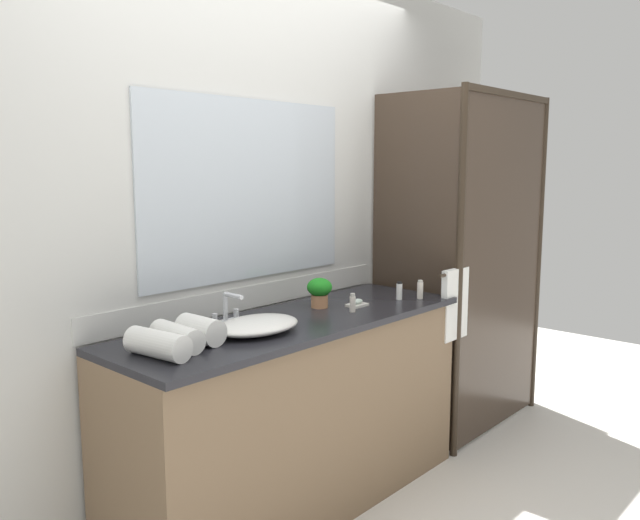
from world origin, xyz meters
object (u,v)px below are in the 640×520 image
sink_basin (257,325)px  amenity_bottle_body_wash (353,303)px  soap_dish (357,303)px  rolled_towel_middle (177,337)px  amenity_bottle_shampoo (420,290)px  faucet (227,314)px  rolled_towel_near_edge (158,344)px  amenity_bottle_conditioner (399,291)px  potted_plant (320,290)px  rolled_towel_far_edge (200,330)px

sink_basin → amenity_bottle_body_wash: bearing=-5.7°
soap_dish → rolled_towel_middle: bearing=178.2°
amenity_bottle_shampoo → amenity_bottle_body_wash: bearing=171.7°
soap_dish → amenity_bottle_shampoo: bearing=-20.0°
faucet → rolled_towel_near_edge: (-0.47, -0.19, 0.00)m
soap_dish → amenity_bottle_conditioner: bearing=-12.9°
sink_basin → amenity_bottle_shampoo: amenity_bottle_shampoo is taller
amenity_bottle_conditioner → rolled_towel_middle: 1.30m
rolled_towel_near_edge → amenity_bottle_body_wash: bearing=-3.3°
soap_dish → amenity_bottle_body_wash: size_ratio=1.13×
potted_plant → sink_basin: bearing=-166.5°
soap_dish → amenity_bottle_body_wash: amenity_bottle_body_wash is taller
amenity_bottle_shampoo → rolled_towel_middle: (-1.39, 0.16, 0.00)m
soap_dish → rolled_towel_near_edge: bearing=-179.8°
amenity_bottle_body_wash → rolled_towel_middle: bearing=174.1°
faucet → amenity_bottle_shampoo: bearing=-17.2°
amenity_bottle_conditioner → rolled_towel_far_edge: bearing=175.2°
rolled_towel_middle → amenity_bottle_shampoo: bearing=-6.7°
rolled_towel_middle → potted_plant: bearing=5.5°
rolled_towel_near_edge → amenity_bottle_conditioner: bearing=-2.4°
amenity_bottle_conditioner → rolled_towel_far_edge: (-1.19, 0.10, 0.01)m
sink_basin → potted_plant: bearing=13.5°
amenity_bottle_shampoo → rolled_towel_far_edge: (-1.28, 0.17, 0.01)m
rolled_towel_near_edge → rolled_towel_middle: bearing=18.2°
faucet → rolled_towel_far_edge: size_ratio=0.87×
amenity_bottle_body_wash → rolled_towel_far_edge: (-0.81, 0.10, 0.01)m
potted_plant → soap_dish: size_ratio=1.45×
faucet → potted_plant: same height
potted_plant → faucet: bearing=172.6°
amenity_bottle_body_wash → rolled_towel_middle: rolled_towel_middle is taller
amenity_bottle_conditioner → rolled_towel_far_edge: 1.19m
amenity_bottle_shampoo → potted_plant: bearing=153.7°
rolled_towel_near_edge → rolled_towel_middle: size_ratio=1.06×
potted_plant → amenity_bottle_shampoo: (0.50, -0.25, -0.04)m
rolled_towel_far_edge → sink_basin: bearing=-10.2°
potted_plant → amenity_bottle_conditioner: potted_plant is taller
sink_basin → soap_dish: bearing=0.6°
faucet → amenity_bottle_conditioner: (0.93, -0.25, -0.00)m
sink_basin → amenity_bottle_conditioner: bearing=-3.3°
faucet → potted_plant: 0.53m
rolled_towel_far_edge → faucet: bearing=30.0°
soap_dish → rolled_towel_far_edge: 0.92m
amenity_bottle_body_wash → amenity_bottle_shampoo: amenity_bottle_shampoo is taller
faucet → rolled_towel_middle: size_ratio=0.70×
soap_dish → amenity_bottle_conditioner: 0.28m
potted_plant → amenity_bottle_body_wash: size_ratio=1.64×
amenity_bottle_conditioner → soap_dish: bearing=167.1°
potted_plant → amenity_bottle_conditioner: 0.45m
rolled_towel_far_edge → amenity_bottle_conditioner: bearing=-4.8°
amenity_bottle_body_wash → rolled_towel_far_edge: bearing=172.9°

